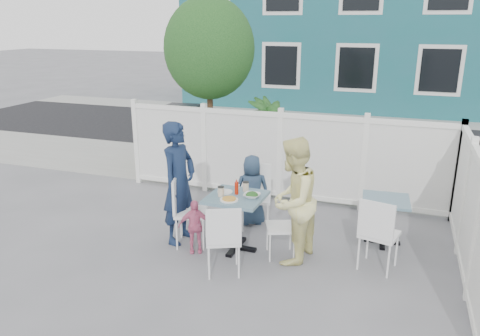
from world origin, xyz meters
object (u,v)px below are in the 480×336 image
(chair_right, at_px, (287,221))
(toddler, at_px, (194,226))
(spare_table, at_px, (385,209))
(chair_back, at_px, (256,191))
(man, at_px, (179,183))
(boy, at_px, (252,190))
(woman, at_px, (293,201))
(chair_near, at_px, (223,235))
(chair_left, at_px, (185,206))
(utility_cabinet, at_px, (184,135))
(main_table, at_px, (236,208))

(chair_right, xyz_separation_m, toddler, (-1.24, -0.30, -0.13))
(spare_table, relative_size, chair_back, 0.70)
(man, xyz_separation_m, boy, (0.81, 0.91, -0.33))
(man, bearing_deg, woman, -83.72)
(chair_back, relative_size, man, 0.55)
(spare_table, distance_m, chair_right, 1.51)
(chair_right, height_order, chair_near, chair_near)
(chair_left, bearing_deg, toddler, 34.24)
(utility_cabinet, height_order, chair_near, utility_cabinet)
(spare_table, distance_m, chair_near, 2.47)
(woman, bearing_deg, toddler, -69.91)
(chair_back, xyz_separation_m, woman, (0.78, -0.93, 0.28))
(chair_near, bearing_deg, chair_right, 27.08)
(utility_cabinet, height_order, main_table, utility_cabinet)
(utility_cabinet, bearing_deg, toddler, -66.07)
(chair_right, height_order, chair_back, chair_back)
(boy, height_order, toddler, boy)
(chair_right, xyz_separation_m, man, (-1.59, -0.03, 0.38))
(chair_left, height_order, chair_near, chair_left)
(spare_table, height_order, chair_right, chair_right)
(chair_left, distance_m, chair_right, 1.47)
(utility_cabinet, bearing_deg, chair_left, -67.68)
(chair_back, distance_m, woman, 1.24)
(chair_back, relative_size, woman, 0.58)
(man, distance_m, woman, 1.68)
(chair_left, xyz_separation_m, chair_back, (0.77, 0.97, -0.02))
(main_table, height_order, man, man)
(chair_left, bearing_deg, spare_table, 92.42)
(chair_back, bearing_deg, main_table, 74.52)
(man, bearing_deg, chair_right, -80.85)
(boy, bearing_deg, chair_right, 107.47)
(chair_left, xyz_separation_m, man, (-0.13, 0.09, 0.30))
(main_table, xyz_separation_m, woman, (0.81, -0.06, 0.23))
(chair_left, distance_m, man, 0.34)
(man, bearing_deg, chair_back, -37.57)
(main_table, height_order, chair_right, chair_right)
(spare_table, height_order, boy, boy)
(spare_table, distance_m, toddler, 2.74)
(chair_near, bearing_deg, utility_cabinet, 97.06)
(main_table, relative_size, chair_left, 0.79)
(spare_table, relative_size, man, 0.39)
(chair_left, bearing_deg, main_table, 80.28)
(chair_right, height_order, boy, boy)
(chair_back, distance_m, toddler, 1.28)
(man, relative_size, toddler, 2.32)
(spare_table, bearing_deg, chair_back, 179.97)
(utility_cabinet, relative_size, chair_right, 1.43)
(chair_back, bearing_deg, utility_cabinet, -60.86)
(main_table, bearing_deg, chair_left, -172.45)
(chair_back, relative_size, boy, 0.87)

